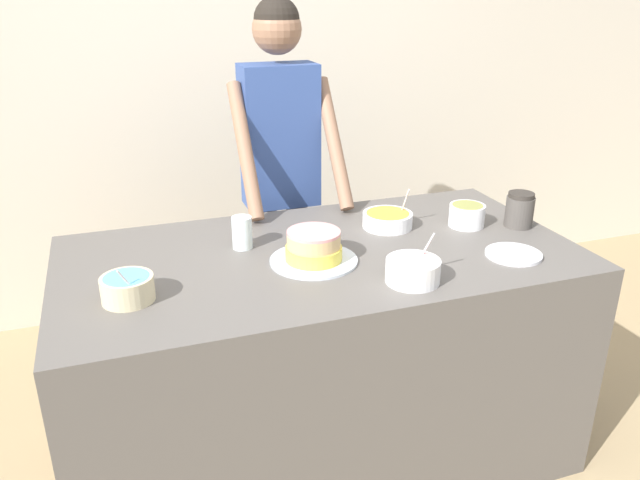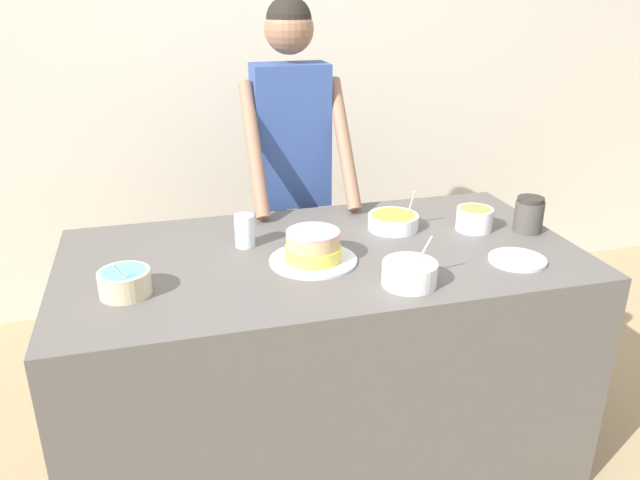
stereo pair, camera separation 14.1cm
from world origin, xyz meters
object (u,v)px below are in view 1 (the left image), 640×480
at_px(person_baker, 280,150).
at_px(frosting_bowl_blue, 127,288).
at_px(ceramic_plate, 513,254).
at_px(frosting_bowl_olive, 467,215).
at_px(frosting_bowl_pink, 413,270).
at_px(cake, 314,249).
at_px(stoneware_jar, 520,210).
at_px(drinking_glass, 242,233).
at_px(frosting_bowl_orange, 388,219).

relative_size(person_baker, frosting_bowl_blue, 10.78).
bearing_deg(ceramic_plate, frosting_bowl_olive, 90.35).
distance_m(frosting_bowl_pink, frosting_bowl_olive, 0.59).
relative_size(cake, ceramic_plate, 1.54).
height_order(frosting_bowl_blue, stoneware_jar, stoneware_jar).
xyz_separation_m(frosting_bowl_olive, drinking_glass, (-0.91, 0.07, 0.01)).
distance_m(cake, frosting_bowl_blue, 0.64).
bearing_deg(frosting_bowl_orange, cake, -149.98).
bearing_deg(cake, frosting_bowl_blue, -172.24).
bearing_deg(frosting_bowl_orange, frosting_bowl_blue, -163.09).
height_order(frosting_bowl_blue, drinking_glass, frosting_bowl_blue).
bearing_deg(ceramic_plate, frosting_bowl_orange, 126.97).
bearing_deg(frosting_bowl_pink, ceramic_plate, 8.91).
height_order(frosting_bowl_orange, ceramic_plate, frosting_bowl_orange).
xyz_separation_m(frosting_bowl_pink, ceramic_plate, (0.44, 0.07, -0.04)).
distance_m(person_baker, frosting_bowl_blue, 1.14).
height_order(frosting_bowl_olive, stoneware_jar, stoneware_jar).
bearing_deg(frosting_bowl_olive, frosting_bowl_orange, 163.42).
xyz_separation_m(frosting_bowl_blue, drinking_glass, (0.43, 0.29, 0.02)).
distance_m(cake, frosting_bowl_olive, 0.71).
xyz_separation_m(person_baker, frosting_bowl_blue, (-0.74, -0.85, -0.17)).
bearing_deg(ceramic_plate, stoneware_jar, 51.88).
bearing_deg(frosting_bowl_blue, drinking_glass, 34.50).
bearing_deg(person_baker, frosting_bowl_blue, -130.79).
height_order(frosting_bowl_pink, frosting_bowl_orange, same).
xyz_separation_m(frosting_bowl_olive, frosting_bowl_orange, (-0.31, 0.09, -0.01)).
bearing_deg(frosting_bowl_pink, person_baker, 98.90).
height_order(frosting_bowl_olive, drinking_glass, drinking_glass).
height_order(person_baker, ceramic_plate, person_baker).
height_order(frosting_bowl_pink, frosting_bowl_blue, frosting_bowl_pink).
relative_size(cake, frosting_bowl_pink, 1.73).
bearing_deg(cake, drinking_glass, 135.46).
height_order(person_baker, frosting_bowl_blue, person_baker).
xyz_separation_m(drinking_glass, stoneware_jar, (1.11, -0.15, 0.01)).
bearing_deg(stoneware_jar, ceramic_plate, -128.12).
height_order(person_baker, cake, person_baker).
relative_size(frosting_bowl_pink, frosting_bowl_olive, 1.26).
relative_size(frosting_bowl_pink, frosting_bowl_blue, 1.11).
bearing_deg(frosting_bowl_blue, frosting_bowl_pink, -10.76).
bearing_deg(person_baker, frosting_bowl_pink, -81.10).
distance_m(cake, frosting_bowl_orange, 0.45).
distance_m(person_baker, frosting_bowl_pink, 1.05).
xyz_separation_m(cake, ceramic_plate, (0.70, -0.19, -0.04)).
bearing_deg(person_baker, stoneware_jar, -41.39).
relative_size(frosting_bowl_orange, stoneware_jar, 1.42).
bearing_deg(frosting_bowl_orange, ceramic_plate, -53.03).
relative_size(person_baker, frosting_bowl_pink, 9.75).
height_order(cake, frosting_bowl_olive, cake).
relative_size(frosting_bowl_olive, stoneware_jar, 1.02).
bearing_deg(frosting_bowl_blue, cake, 7.76).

